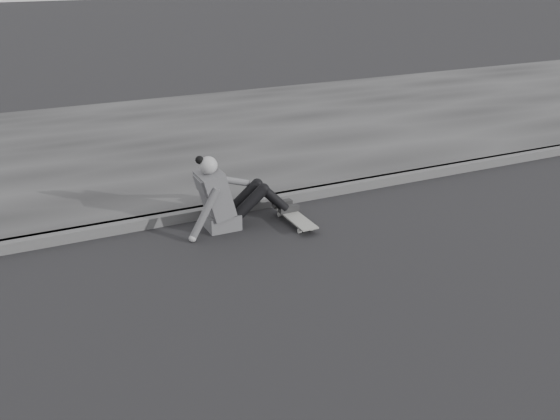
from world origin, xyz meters
The scene contains 5 objects.
ground centered at (0.00, 0.00, 0.00)m, with size 80.00×80.00×0.00m, color black.
curb centered at (0.00, 2.58, 0.06)m, with size 24.00×0.16×0.12m, color #4B4B4B.
sidewalk centered at (0.00, 5.60, 0.06)m, with size 24.00×6.00×0.12m, color #323232.
skateboard centered at (-1.55, 1.95, 0.07)m, with size 0.20×0.78×0.09m.
seated_woman centered at (-2.29, 2.19, 0.36)m, with size 1.38×0.46×0.88m.
Camera 1 is at (-4.53, -3.91, 2.90)m, focal length 40.00 mm.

